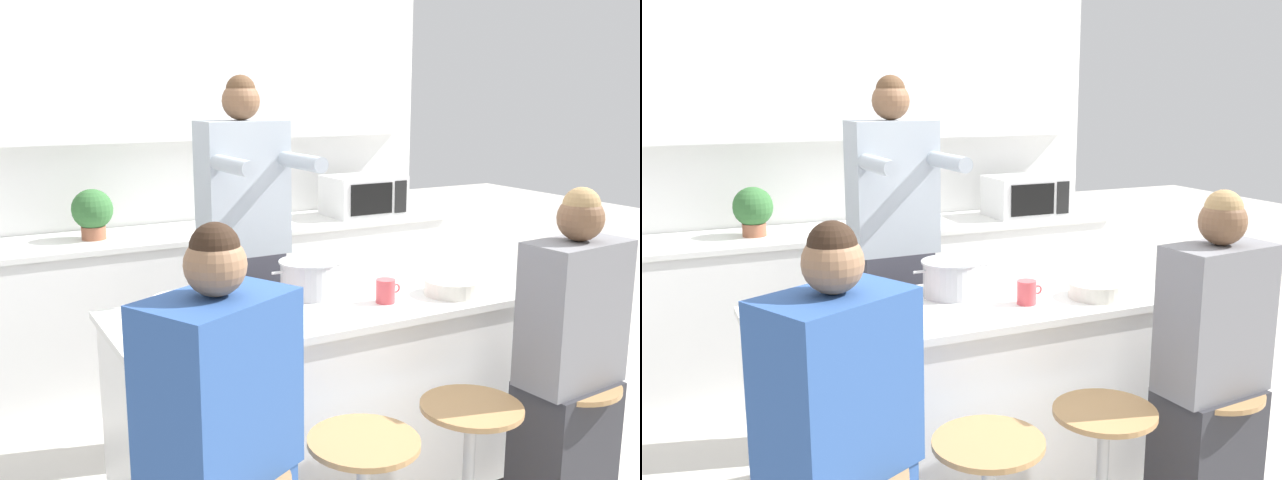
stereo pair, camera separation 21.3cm
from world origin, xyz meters
TOP-DOWN VIEW (x-y plane):
  - wall_back at (0.00, 1.84)m, footprint 3.46×0.22m
  - back_counter at (0.00, 1.55)m, footprint 3.22×0.61m
  - kitchen_island at (0.00, 0.00)m, footprint 1.79×0.69m
  - bar_stool_center_right at (0.24, -0.63)m, footprint 0.38×0.38m
  - bar_stool_rightmost at (0.71, -0.66)m, footprint 0.38×0.38m
  - person_cooking at (-0.11, 0.63)m, footprint 0.41×0.57m
  - person_wrapped_blanket at (-0.72, -0.65)m, footprint 0.51×0.45m
  - person_seated_near at (0.70, -0.65)m, footprint 0.43×0.30m
  - cooking_pot at (-0.03, 0.12)m, footprint 0.34×0.25m
  - fruit_bowl at (-0.59, 0.15)m, footprint 0.20×0.20m
  - mixing_bowl_steel at (0.52, -0.15)m, footprint 0.24×0.24m
  - coffee_cup_near at (0.21, -0.12)m, footprint 0.11×0.08m
  - coffee_cup_far at (-0.39, 0.05)m, footprint 0.12×0.09m
  - juice_carton at (-0.39, -0.21)m, footprint 0.08×0.08m
  - microwave at (1.12, 1.52)m, footprint 0.50×0.35m
  - potted_plant at (-0.63, 1.55)m, footprint 0.23×0.23m

SIDE VIEW (x-z plane):
  - bar_stool_center_right at x=0.24m, z-range 0.03..0.67m
  - bar_stool_rightmost at x=0.71m, z-range 0.03..0.67m
  - kitchen_island at x=0.00m, z-range 0.01..0.90m
  - back_counter at x=0.00m, z-range 0.00..0.93m
  - person_seated_near at x=0.70m, z-range -0.07..1.33m
  - person_wrapped_blanket at x=-0.72m, z-range -0.04..1.36m
  - person_cooking at x=-0.11m, z-range -0.01..1.81m
  - mixing_bowl_steel at x=0.52m, z-range 0.89..0.95m
  - fruit_bowl at x=-0.59m, z-range 0.89..0.96m
  - coffee_cup_far at x=-0.39m, z-range 0.89..0.97m
  - coffee_cup_near at x=0.21m, z-range 0.89..0.99m
  - cooking_pot at x=-0.03m, z-range 0.89..1.04m
  - juice_carton at x=-0.39m, z-range 0.88..1.06m
  - microwave at x=1.12m, z-range 0.93..1.20m
  - potted_plant at x=-0.63m, z-range 0.95..1.23m
  - wall_back at x=0.00m, z-range 0.19..2.89m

